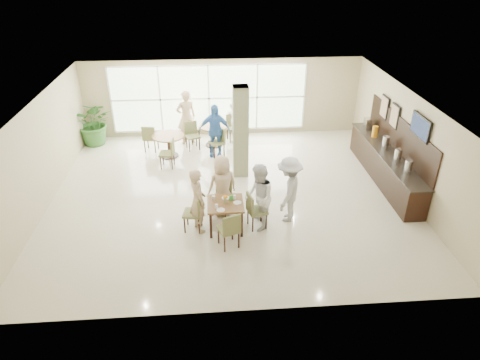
{
  "coord_description": "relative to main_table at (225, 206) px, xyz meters",
  "views": [
    {
      "loc": [
        -0.51,
        -10.57,
        6.27
      ],
      "look_at": [
        0.2,
        -1.2,
        1.1
      ],
      "focal_mm": 32.0,
      "sensor_mm": 36.0,
      "label": 1
    }
  ],
  "objects": [
    {
      "name": "potted_plant",
      "position": [
        -4.35,
        5.58,
        0.17
      ],
      "size": [
        1.64,
        1.64,
        1.63
      ],
      "primitive_type": "imported",
      "rotation": [
        0.0,
        0.0,
        -0.13
      ],
      "color": "#33692A",
      "rests_on": "ground"
    },
    {
      "name": "framed_art_b",
      "position": [
        5.14,
        3.5,
        1.2
      ],
      "size": [
        0.05,
        0.55,
        0.7
      ],
      "color": "black",
      "rests_on": "ground"
    },
    {
      "name": "room_shell",
      "position": [
        0.2,
        1.7,
        1.06
      ],
      "size": [
        10.0,
        10.0,
        10.0
      ],
      "color": "white",
      "rests_on": "ground"
    },
    {
      "name": "adult_standing",
      "position": [
        -1.12,
        5.41,
        0.33
      ],
      "size": [
        0.82,
        0.67,
        1.96
      ],
      "primitive_type": "imported",
      "rotation": [
        0.0,
        0.0,
        3.47
      ],
      "color": "tan",
      "rests_on": "ground"
    },
    {
      "name": "chairs_table_left",
      "position": [
        -1.65,
        4.43,
        -0.17
      ],
      "size": [
        1.97,
        1.86,
        0.95
      ],
      "color": "olive",
      "rests_on": "ground"
    },
    {
      "name": "teen_left",
      "position": [
        -0.67,
        0.01,
        0.19
      ],
      "size": [
        0.61,
        0.72,
        1.68
      ],
      "primitive_type": "imported",
      "rotation": [
        0.0,
        0.0,
        1.97
      ],
      "color": "tan",
      "rests_on": "ground"
    },
    {
      "name": "column",
      "position": [
        0.6,
        2.9,
        0.75
      ],
      "size": [
        0.45,
        0.45,
        2.8
      ],
      "primitive_type": "cube",
      "color": "#6B6F4D",
      "rests_on": "ground"
    },
    {
      "name": "teen_right",
      "position": [
        0.82,
        0.0,
        0.22
      ],
      "size": [
        0.67,
        0.85,
        1.73
      ],
      "primitive_type": "imported",
      "rotation": [
        0.0,
        0.0,
        -1.56
      ],
      "color": "white",
      "rests_on": "ground"
    },
    {
      "name": "window_bank",
      "position": [
        -0.3,
        6.16,
        0.75
      ],
      "size": [
        7.0,
        0.04,
        7.0
      ],
      "color": "silver",
      "rests_on": "ground"
    },
    {
      "name": "teen_standing",
      "position": [
        1.62,
        0.33,
        0.23
      ],
      "size": [
        1.04,
        1.29,
        1.75
      ],
      "primitive_type": "imported",
      "rotation": [
        0.0,
        0.0,
        -1.98
      ],
      "color": "#B4B4B7",
      "rests_on": "ground"
    },
    {
      "name": "round_table_left",
      "position": [
        -1.7,
        4.37,
        -0.08
      ],
      "size": [
        1.06,
        1.06,
        0.75
      ],
      "color": "brown",
      "rests_on": "ground"
    },
    {
      "name": "buffet_counter",
      "position": [
        4.9,
        2.2,
        -0.1
      ],
      "size": [
        0.64,
        4.7,
        1.95
      ],
      "color": "black",
      "rests_on": "ground"
    },
    {
      "name": "ground",
      "position": [
        0.2,
        1.7,
        -0.65
      ],
      "size": [
        10.0,
        10.0,
        0.0
      ],
      "primitive_type": "plane",
      "color": "beige",
      "rests_on": "ground"
    },
    {
      "name": "framed_art_a",
      "position": [
        5.14,
        2.7,
        1.2
      ],
      "size": [
        0.05,
        0.55,
        0.7
      ],
      "color": "black",
      "rests_on": "ground"
    },
    {
      "name": "tabletop_clutter",
      "position": [
        -0.0,
        0.01,
        0.16
      ],
      "size": [
        0.72,
        0.75,
        0.21
      ],
      "color": "white",
      "rests_on": "main_table"
    },
    {
      "name": "adult_a",
      "position": [
        -0.15,
        4.32,
        0.25
      ],
      "size": [
        1.12,
        0.72,
        1.79
      ],
      "primitive_type": "imported",
      "rotation": [
        0.0,
        0.0,
        -0.13
      ],
      "color": "#3C71B5",
      "rests_on": "ground"
    },
    {
      "name": "chairs_table_right",
      "position": [
        -0.17,
        5.11,
        -0.17
      ],
      "size": [
        2.09,
        1.81,
        0.95
      ],
      "color": "olive",
      "rests_on": "ground"
    },
    {
      "name": "main_table",
      "position": [
        0.0,
        0.0,
        0.0
      ],
      "size": [
        0.88,
        0.88,
        0.75
      ],
      "color": "brown",
      "rests_on": "ground"
    },
    {
      "name": "chairs_main_table",
      "position": [
        -0.02,
        0.01,
        -0.17
      ],
      "size": [
        2.13,
        2.0,
        0.95
      ],
      "color": "olive",
      "rests_on": "ground"
    },
    {
      "name": "teen_far",
      "position": [
        -0.04,
        0.72,
        0.18
      ],
      "size": [
        0.92,
        0.72,
        1.66
      ],
      "primitive_type": "imported",
      "rotation": [
        0.0,
        0.0,
        3.53
      ],
      "color": "tan",
      "rests_on": "ground"
    },
    {
      "name": "wall_tv",
      "position": [
        5.13,
        1.1,
        1.5
      ],
      "size": [
        0.06,
        1.0,
        0.58
      ],
      "color": "black",
      "rests_on": "ground"
    },
    {
      "name": "round_table_right",
      "position": [
        -0.18,
        5.15,
        -0.09
      ],
      "size": [
        1.03,
        1.03,
        0.75
      ],
      "color": "brown",
      "rests_on": "ground"
    },
    {
      "name": "adult_b",
      "position": [
        0.64,
        5.1,
        0.25
      ],
      "size": [
        0.79,
        1.7,
        1.8
      ],
      "primitive_type": "imported",
      "rotation": [
        0.0,
        0.0,
        -1.53
      ],
      "color": "white",
      "rests_on": "ground"
    }
  ]
}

